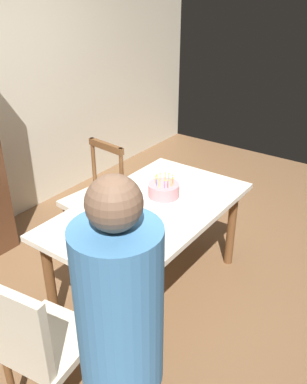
{
  "coord_description": "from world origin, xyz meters",
  "views": [
    {
      "loc": [
        -2.05,
        -1.52,
        2.21
      ],
      "look_at": [
        0.05,
        0.0,
        0.85
      ],
      "focal_mm": 38.57,
      "sensor_mm": 36.0,
      "label": 1
    }
  ],
  "objects": [
    {
      "name": "birthday_cake",
      "position": [
        0.18,
        -0.0,
        0.8
      ],
      "size": [
        0.28,
        0.28,
        0.18
      ],
      "color": "silver",
      "rests_on": "dining_table"
    },
    {
      "name": "plate_near_celebrant",
      "position": [
        -0.43,
        -0.2,
        0.76
      ],
      "size": [
        0.22,
        0.22,
        0.01
      ],
      "primitive_type": "cylinder",
      "color": "silver",
      "rests_on": "dining_table"
    },
    {
      "name": "chair_spindle_back",
      "position": [
        0.22,
        0.76,
        0.46
      ],
      "size": [
        0.48,
        0.48,
        0.95
      ],
      "color": "beige",
      "rests_on": "ground"
    },
    {
      "name": "dining_table",
      "position": [
        0.0,
        0.0,
        0.66
      ],
      "size": [
        1.56,
        0.89,
        0.75
      ],
      "color": "silver",
      "rests_on": "ground"
    },
    {
      "name": "fork_near_guest",
      "position": [
        0.31,
        -0.18,
        0.75
      ],
      "size": [
        0.18,
        0.03,
        0.01
      ],
      "primitive_type": "cube",
      "rotation": [
        0.0,
        0.0,
        0.1
      ],
      "color": "silver",
      "rests_on": "dining_table"
    },
    {
      "name": "person_celebrant",
      "position": [
        -1.22,
        -0.76,
        0.96
      ],
      "size": [
        0.32,
        0.32,
        1.68
      ],
      "color": "#262328",
      "rests_on": "ground"
    },
    {
      "name": "ground",
      "position": [
        0.0,
        0.0,
        0.0
      ],
      "size": [
        6.4,
        6.4,
        0.0
      ],
      "primitive_type": "plane",
      "color": "brown"
    },
    {
      "name": "plate_far_side",
      "position": [
        -0.08,
        0.2,
        0.76
      ],
      "size": [
        0.22,
        0.22,
        0.01
      ],
      "primitive_type": "cylinder",
      "color": "silver",
      "rests_on": "dining_table"
    },
    {
      "name": "fork_far_side",
      "position": [
        -0.24,
        0.21,
        0.75
      ],
      "size": [
        0.18,
        0.04,
        0.01
      ],
      "primitive_type": "cube",
      "rotation": [
        0.0,
        0.0,
        0.13
      ],
      "color": "silver",
      "rests_on": "dining_table"
    },
    {
      "name": "chair_upholstered",
      "position": [
        -1.17,
        -0.13,
        0.53
      ],
      "size": [
        0.5,
        0.5,
        0.95
      ],
      "color": "beige",
      "rests_on": "ground"
    },
    {
      "name": "fork_near_celebrant",
      "position": [
        -0.59,
        -0.19,
        0.75
      ],
      "size": [
        0.18,
        0.05,
        0.01
      ],
      "primitive_type": "cube",
      "rotation": [
        0.0,
        0.0,
        -0.22
      ],
      "color": "silver",
      "rests_on": "dining_table"
    }
  ]
}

